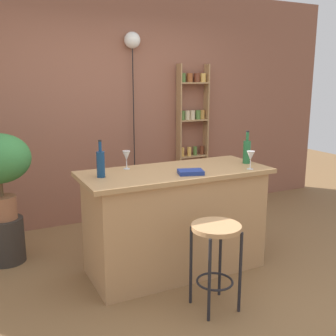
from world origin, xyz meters
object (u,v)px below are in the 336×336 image
Objects in this scene: wine_glass_left at (251,156)px; plant_stool at (6,240)px; pendant_globe_light at (132,44)px; wine_glass_center at (126,156)px; spice_shelf at (192,133)px; bar_stool at (216,246)px; bottle_spirits_clear at (101,163)px; cookbook at (191,172)px; bottle_wine_red at (247,151)px.

plant_stool is at bearing 151.04° from wine_glass_left.
pendant_globe_light is at bearing 23.25° from plant_stool.
wine_glass_center is at bearing 153.25° from wine_glass_left.
spice_shelf is at bearing 76.75° from wine_glass_left.
wine_glass_center is (-0.99, 0.50, 0.00)m from wine_glass_left.
bar_stool is 2.19× the size of bottle_spirits_clear.
spice_shelf reaches higher than bar_stool.
bottle_spirits_clear is 1.47× the size of cookbook.
wine_glass_center is 0.60m from cookbook.
wine_glass_left is 0.07× the size of pendant_globe_light.
cookbook is at bearing -95.59° from pendant_globe_light.
bottle_wine_red is 1.01× the size of bottle_spirits_clear.
wine_glass_left is at bearing -103.25° from spice_shelf.
bottle_wine_red is 1.49× the size of cookbook.
bottle_spirits_clear is at bearing 176.69° from bottle_wine_red.
bottle_spirits_clear is 1.88× the size of wine_glass_left.
plant_stool is 2.59m from pendant_globe_light.
bottle_wine_red is 0.25m from wine_glass_left.
bar_stool is at bearing -48.81° from plant_stool.
cookbook is at bearing 82.29° from bar_stool.
bar_stool is 2.16× the size of bottle_wine_red.
wine_glass_left is 1.11m from wine_glass_center.
pendant_globe_light is (0.59, 1.30, 1.07)m from wine_glass_center.
pendant_globe_light is (-0.40, 1.80, 1.07)m from wine_glass_left.
bottle_wine_red is 0.72m from cookbook.
bottle_spirits_clear reaches higher than plant_stool.
bottle_spirits_clear is at bearing -48.22° from plant_stool.
plant_stool is 2.66× the size of wine_glass_left.
bottle_wine_red is 1.91× the size of wine_glass_center.
plant_stool is 1.46m from wine_glass_center.
wine_glass_left reaches higher than plant_stool.
cookbook is at bearing -120.10° from spice_shelf.
spice_shelf is 2.64m from plant_stool.
plant_stool is (-1.37, 1.56, -0.29)m from bar_stool.
pendant_globe_light is (0.24, 2.25, 1.62)m from bar_stool.
wine_glass_left is (0.64, 0.45, 0.55)m from bar_stool.
plant_stool is 1.42× the size of bottle_spirits_clear.
bar_stool is 3.21× the size of cookbook.
spice_shelf is 2.25m from bottle_spirits_clear.
wine_glass_left reaches higher than bar_stool.
bar_stool is 2.09m from plant_stool.
pendant_globe_light reaches higher than wine_glass_left.
cookbook is at bearing -45.72° from wine_glass_center.
bottle_wine_red is 1.41m from bottle_spirits_clear.
plant_stool is at bearing 131.19° from bar_stool.
pendant_globe_light is (0.88, 1.50, 1.07)m from bottle_spirits_clear.
wine_glass_left is at bearing 9.96° from cookbook.
spice_shelf is 11.71× the size of wine_glass_center.
bottle_spirits_clear is (-1.70, -1.48, 0.03)m from spice_shelf.
spice_shelf is 6.14× the size of bottle_wine_red.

